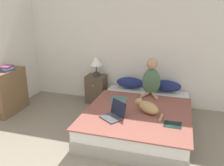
{
  "coord_description": "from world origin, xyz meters",
  "views": [
    {
      "loc": [
        1.18,
        -1.16,
        2.06
      ],
      "look_at": [
        0.05,
        2.64,
        0.74
      ],
      "focal_mm": 38.0,
      "sensor_mm": 36.0,
      "label": 1
    }
  ],
  "objects_px": {
    "nightstand": "(96,89)",
    "table_lamp": "(96,62)",
    "bed": "(139,118)",
    "book_stack_top": "(7,68)",
    "bookshelf": "(11,92)",
    "pillow_near": "(130,83)",
    "pillow_far": "(166,86)",
    "person_sitting": "(151,79)",
    "laptop_open": "(114,114)",
    "cat_tabby": "(147,107)"
  },
  "relations": [
    {
      "from": "pillow_far",
      "to": "person_sitting",
      "type": "relative_size",
      "value": 0.8
    },
    {
      "from": "laptop_open",
      "to": "book_stack_top",
      "type": "xyz_separation_m",
      "value": [
        -2.22,
        0.41,
        0.46
      ]
    },
    {
      "from": "cat_tabby",
      "to": "bookshelf",
      "type": "distance_m",
      "value": 2.7
    },
    {
      "from": "pillow_far",
      "to": "nightstand",
      "type": "relative_size",
      "value": 0.96
    },
    {
      "from": "cat_tabby",
      "to": "nightstand",
      "type": "xyz_separation_m",
      "value": [
        -1.27,
        1.06,
        -0.18
      ]
    },
    {
      "from": "table_lamp",
      "to": "book_stack_top",
      "type": "height_order",
      "value": "table_lamp"
    },
    {
      "from": "pillow_far",
      "to": "cat_tabby",
      "type": "height_order",
      "value": "pillow_far"
    },
    {
      "from": "bed",
      "to": "nightstand",
      "type": "height_order",
      "value": "nightstand"
    },
    {
      "from": "nightstand",
      "to": "book_stack_top",
      "type": "relative_size",
      "value": 2.34
    },
    {
      "from": "cat_tabby",
      "to": "pillow_far",
      "type": "bearing_deg",
      "value": -66.25
    },
    {
      "from": "cat_tabby",
      "to": "table_lamp",
      "type": "height_order",
      "value": "table_lamp"
    },
    {
      "from": "pillow_far",
      "to": "table_lamp",
      "type": "distance_m",
      "value": 1.53
    },
    {
      "from": "pillow_near",
      "to": "nightstand",
      "type": "relative_size",
      "value": 0.96
    },
    {
      "from": "laptop_open",
      "to": "cat_tabby",
      "type": "bearing_deg",
      "value": 70.1
    },
    {
      "from": "bookshelf",
      "to": "table_lamp",
      "type": "bearing_deg",
      "value": 34.17
    },
    {
      "from": "pillow_far",
      "to": "bookshelf",
      "type": "relative_size",
      "value": 0.67
    },
    {
      "from": "bed",
      "to": "table_lamp",
      "type": "distance_m",
      "value": 1.58
    },
    {
      "from": "bed",
      "to": "pillow_near",
      "type": "height_order",
      "value": "pillow_near"
    },
    {
      "from": "laptop_open",
      "to": "nightstand",
      "type": "bearing_deg",
      "value": 155.07
    },
    {
      "from": "nightstand",
      "to": "table_lamp",
      "type": "relative_size",
      "value": 1.45
    },
    {
      "from": "cat_tabby",
      "to": "bookshelf",
      "type": "bearing_deg",
      "value": 33.33
    },
    {
      "from": "book_stack_top",
      "to": "bed",
      "type": "bearing_deg",
      "value": 2.02
    },
    {
      "from": "pillow_far",
      "to": "person_sitting",
      "type": "height_order",
      "value": "person_sitting"
    },
    {
      "from": "book_stack_top",
      "to": "person_sitting",
      "type": "bearing_deg",
      "value": 15.65
    },
    {
      "from": "pillow_far",
      "to": "laptop_open",
      "type": "relative_size",
      "value": 1.37
    },
    {
      "from": "pillow_near",
      "to": "pillow_far",
      "type": "distance_m",
      "value": 0.74
    },
    {
      "from": "cat_tabby",
      "to": "book_stack_top",
      "type": "distance_m",
      "value": 2.73
    },
    {
      "from": "person_sitting",
      "to": "bed",
      "type": "bearing_deg",
      "value": -98.46
    },
    {
      "from": "book_stack_top",
      "to": "pillow_near",
      "type": "bearing_deg",
      "value": 24.98
    },
    {
      "from": "laptop_open",
      "to": "nightstand",
      "type": "distance_m",
      "value": 1.61
    },
    {
      "from": "pillow_near",
      "to": "person_sitting",
      "type": "xyz_separation_m",
      "value": [
        0.47,
        -0.27,
        0.21
      ]
    },
    {
      "from": "pillow_far",
      "to": "person_sitting",
      "type": "xyz_separation_m",
      "value": [
        -0.27,
        -0.27,
        0.21
      ]
    },
    {
      "from": "laptop_open",
      "to": "book_stack_top",
      "type": "relative_size",
      "value": 1.64
    },
    {
      "from": "laptop_open",
      "to": "pillow_near",
      "type": "bearing_deg",
      "value": 127.24
    },
    {
      "from": "pillow_far",
      "to": "nightstand",
      "type": "bearing_deg",
      "value": -178.73
    },
    {
      "from": "pillow_near",
      "to": "table_lamp",
      "type": "height_order",
      "value": "table_lamp"
    },
    {
      "from": "person_sitting",
      "to": "bookshelf",
      "type": "bearing_deg",
      "value": -164.38
    },
    {
      "from": "pillow_far",
      "to": "book_stack_top",
      "type": "xyz_separation_m",
      "value": [
        -2.91,
        -1.01,
        0.4
      ]
    },
    {
      "from": "laptop_open",
      "to": "person_sitting",
      "type": "bearing_deg",
      "value": 105.27
    },
    {
      "from": "pillow_near",
      "to": "nightstand",
      "type": "bearing_deg",
      "value": -177.48
    },
    {
      "from": "bed",
      "to": "pillow_near",
      "type": "distance_m",
      "value": 1.04
    },
    {
      "from": "pillow_far",
      "to": "table_lamp",
      "type": "xyz_separation_m",
      "value": [
        -1.48,
        -0.03,
        0.4
      ]
    },
    {
      "from": "bookshelf",
      "to": "pillow_far",
      "type": "bearing_deg",
      "value": 19.11
    },
    {
      "from": "pillow_near",
      "to": "laptop_open",
      "type": "distance_m",
      "value": 1.42
    },
    {
      "from": "bed",
      "to": "laptop_open",
      "type": "distance_m",
      "value": 0.64
    },
    {
      "from": "bed",
      "to": "bookshelf",
      "type": "bearing_deg",
      "value": -178.02
    },
    {
      "from": "pillow_far",
      "to": "bookshelf",
      "type": "bearing_deg",
      "value": -160.89
    },
    {
      "from": "person_sitting",
      "to": "bookshelf",
      "type": "height_order",
      "value": "person_sitting"
    },
    {
      "from": "bed",
      "to": "book_stack_top",
      "type": "distance_m",
      "value": 2.64
    },
    {
      "from": "bed",
      "to": "pillow_far",
      "type": "xyz_separation_m",
      "value": [
        0.37,
        0.92,
        0.31
      ]
    }
  ]
}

